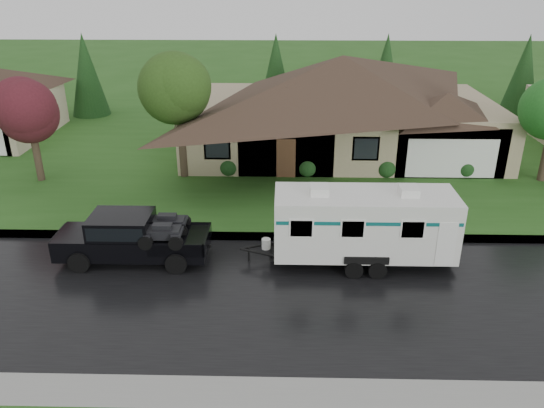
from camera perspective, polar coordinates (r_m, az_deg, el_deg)
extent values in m
plane|color=#26531A|center=(20.22, 5.02, -6.68)|extent=(140.00, 140.00, 0.00)
cube|color=black|center=(18.52, 5.37, -9.82)|extent=(140.00, 8.00, 0.01)
cube|color=gray|center=(22.15, 4.70, -3.55)|extent=(140.00, 0.50, 0.15)
cube|color=#26531A|center=(33.96, 3.59, 6.42)|extent=(140.00, 26.00, 0.15)
cube|color=gray|center=(32.70, 7.26, 8.46)|extent=(18.00, 10.00, 3.00)
pyramid|color=#34271C|center=(31.87, 7.66, 15.58)|extent=(19.44, 10.80, 2.60)
cube|color=gray|center=(30.95, 17.82, 6.32)|extent=(5.76, 4.00, 2.70)
cylinder|color=#382B1E|center=(28.34, -9.55, 5.75)|extent=(0.43, 0.43, 2.87)
sphere|color=#32581C|center=(27.54, -10.00, 11.97)|extent=(3.96, 3.96, 3.96)
cylinder|color=#382B1E|center=(30.02, -23.88, 4.44)|extent=(0.38, 0.38, 2.28)
sphere|color=#531A22|center=(29.37, -24.69, 9.04)|extent=(3.15, 3.15, 3.15)
sphere|color=#143814|center=(28.50, -4.68, 4.13)|extent=(1.00, 1.00, 1.00)
sphere|color=#143814|center=(28.37, 3.81, 4.06)|extent=(1.00, 1.00, 1.00)
sphere|color=#143814|center=(28.86, 12.18, 3.91)|extent=(1.00, 1.00, 1.00)
sphere|color=#143814|center=(29.94, 20.11, 3.70)|extent=(1.00, 1.00, 1.00)
cube|color=black|center=(20.90, -14.69, -4.04)|extent=(5.67, 1.89, 0.81)
cube|color=black|center=(21.45, -20.11, -3.26)|extent=(1.51, 1.84, 0.33)
cube|color=black|center=(20.69, -15.90, -2.23)|extent=(2.27, 1.78, 0.85)
cube|color=black|center=(20.67, -15.91, -2.11)|extent=(2.08, 1.81, 0.52)
cube|color=black|center=(20.39, -9.88, -3.71)|extent=(2.08, 1.79, 0.06)
cylinder|color=black|center=(20.86, -20.01, -5.90)|extent=(0.79, 0.30, 0.79)
cylinder|color=black|center=(22.38, -18.42, -3.57)|extent=(0.79, 0.30, 0.79)
cylinder|color=black|center=(19.85, -10.25, -6.30)|extent=(0.79, 0.30, 0.79)
cylinder|color=black|center=(21.44, -9.33, -3.82)|extent=(0.79, 0.30, 0.79)
cube|color=silver|center=(19.90, 9.88, -2.01)|extent=(6.61, 2.27, 2.31)
cube|color=black|center=(20.50, 9.63, -5.28)|extent=(6.99, 1.13, 0.13)
cube|color=#0C5655|center=(19.69, 9.98, -0.68)|extent=(6.48, 2.29, 0.13)
cube|color=white|center=(19.19, 5.12, 1.53)|extent=(0.66, 0.76, 0.30)
cube|color=white|center=(19.66, 14.50, 1.41)|extent=(0.66, 0.76, 0.30)
cylinder|color=black|center=(19.50, 8.80, -7.00)|extent=(0.66, 0.23, 0.66)
cylinder|color=black|center=(21.43, 8.10, -3.94)|extent=(0.66, 0.23, 0.66)
cylinder|color=black|center=(19.63, 11.28, -6.98)|extent=(0.66, 0.23, 0.66)
cylinder|color=black|center=(21.55, 10.35, -3.94)|extent=(0.66, 0.23, 0.66)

